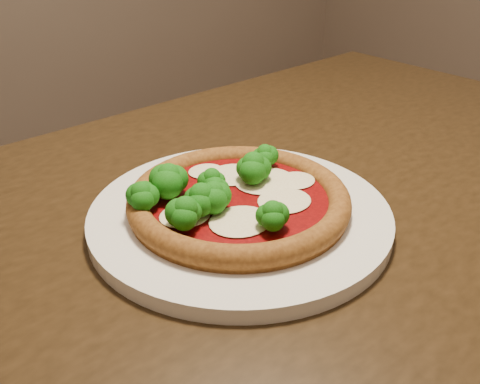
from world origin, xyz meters
TOP-DOWN VIEW (x-y plane):
  - dining_table at (-0.13, -0.09)m, footprint 1.41×0.90m
  - plate at (-0.20, -0.13)m, footprint 0.35×0.35m
  - pizza at (-0.21, -0.12)m, footprint 0.26×0.26m

SIDE VIEW (x-z plane):
  - dining_table at x=-0.13m, z-range 0.28..1.03m
  - plate at x=-0.20m, z-range 0.75..0.77m
  - pizza at x=-0.21m, z-range 0.75..0.81m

